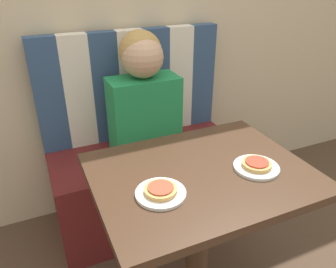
{
  "coord_description": "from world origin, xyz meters",
  "views": [
    {
      "loc": [
        -0.54,
        -0.91,
        1.42
      ],
      "look_at": [
        0.0,
        0.31,
        0.74
      ],
      "focal_mm": 35.0,
      "sensor_mm": 36.0,
      "label": 1
    }
  ],
  "objects_px": {
    "plate_left": "(161,193)",
    "pizza_left": "(161,190)",
    "person": "(143,92)",
    "plate_right": "(256,167)",
    "pizza_right": "(257,164)"
  },
  "relations": [
    {
      "from": "plate_left",
      "to": "pizza_left",
      "type": "height_order",
      "value": "pizza_left"
    },
    {
      "from": "person",
      "to": "plate_right",
      "type": "height_order",
      "value": "person"
    },
    {
      "from": "person",
      "to": "plate_right",
      "type": "bearing_deg",
      "value": -74.23
    },
    {
      "from": "pizza_left",
      "to": "pizza_right",
      "type": "relative_size",
      "value": 1.0
    },
    {
      "from": "plate_left",
      "to": "pizza_right",
      "type": "bearing_deg",
      "value": 0.0
    },
    {
      "from": "pizza_right",
      "to": "plate_left",
      "type": "bearing_deg",
      "value": 180.0
    },
    {
      "from": "plate_right",
      "to": "pizza_right",
      "type": "xyz_separation_m",
      "value": [
        0.0,
        0.0,
        0.02
      ]
    },
    {
      "from": "person",
      "to": "plate_left",
      "type": "relative_size",
      "value": 3.73
    },
    {
      "from": "pizza_right",
      "to": "pizza_left",
      "type": "bearing_deg",
      "value": 180.0
    },
    {
      "from": "person",
      "to": "pizza_right",
      "type": "height_order",
      "value": "person"
    },
    {
      "from": "plate_left",
      "to": "person",
      "type": "bearing_deg",
      "value": 74.23
    },
    {
      "from": "person",
      "to": "plate_right",
      "type": "xyz_separation_m",
      "value": [
        0.2,
        -0.71,
        -0.1
      ]
    },
    {
      "from": "person",
      "to": "pizza_left",
      "type": "height_order",
      "value": "person"
    },
    {
      "from": "plate_left",
      "to": "pizza_right",
      "type": "height_order",
      "value": "pizza_right"
    },
    {
      "from": "plate_left",
      "to": "plate_right",
      "type": "height_order",
      "value": "same"
    }
  ]
}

